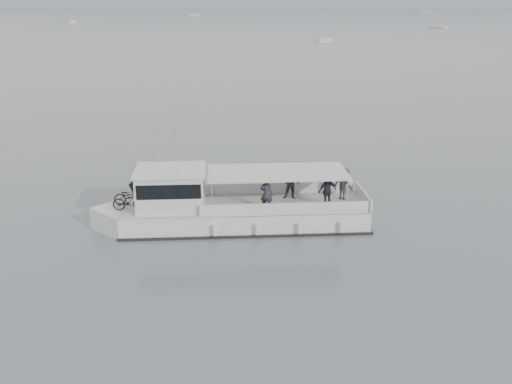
{
  "coord_description": "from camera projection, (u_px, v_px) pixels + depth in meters",
  "views": [
    {
      "loc": [
        4.86,
        -22.27,
        9.84
      ],
      "look_at": [
        4.53,
        1.75,
        1.6
      ],
      "focal_mm": 40.0,
      "sensor_mm": 36.0,
      "label": 1
    }
  ],
  "objects": [
    {
      "name": "tour_boat",
      "position": [
        221.0,
        208.0,
        25.58
      ],
      "size": [
        12.51,
        3.89,
        5.21
      ],
      "rotation": [
        0.0,
        0.0,
        0.08
      ],
      "color": "silver",
      "rests_on": "ground"
    },
    {
      "name": "moored_fleet",
      "position": [
        239.0,
        22.0,
        223.43
      ],
      "size": [
        427.47,
        355.09,
        10.23
      ],
      "color": "silver",
      "rests_on": "ground"
    },
    {
      "name": "ground",
      "position": [
        150.0,
        240.0,
        24.32
      ],
      "size": [
        1400.0,
        1400.0,
        0.0
      ],
      "primitive_type": "plane",
      "color": "#576166",
      "rests_on": "ground"
    }
  ]
}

